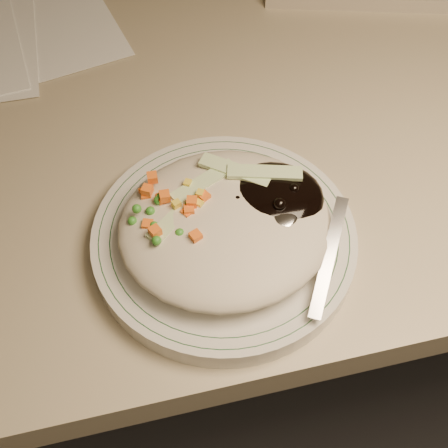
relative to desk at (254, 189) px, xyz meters
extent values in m
cube|color=tan|center=(0.00, 0.00, 0.18)|extent=(1.40, 0.70, 0.04)
cylinder|color=silver|center=(-0.09, -0.22, 0.21)|extent=(0.25, 0.25, 0.02)
torus|color=#144723|center=(-0.09, -0.22, 0.22)|extent=(0.23, 0.23, 0.00)
torus|color=#144723|center=(-0.09, -0.22, 0.22)|extent=(0.21, 0.21, 0.00)
ellipsoid|color=#B2A990|center=(-0.09, -0.22, 0.24)|extent=(0.19, 0.18, 0.04)
ellipsoid|color=black|center=(-0.05, -0.21, 0.25)|extent=(0.10, 0.09, 0.03)
ellipsoid|color=orange|center=(-0.14, -0.20, 0.24)|extent=(0.08, 0.08, 0.02)
sphere|color=black|center=(-0.08, -0.21, 0.25)|extent=(0.01, 0.01, 0.01)
sphere|color=black|center=(-0.05, -0.20, 0.25)|extent=(0.01, 0.01, 0.01)
sphere|color=black|center=(-0.03, -0.21, 0.26)|extent=(0.01, 0.01, 0.01)
sphere|color=black|center=(-0.04, -0.19, 0.25)|extent=(0.01, 0.01, 0.01)
sphere|color=black|center=(-0.05, -0.22, 0.26)|extent=(0.01, 0.01, 0.01)
sphere|color=black|center=(-0.05, -0.21, 0.25)|extent=(0.01, 0.01, 0.01)
sphere|color=black|center=(-0.04, -0.20, 0.25)|extent=(0.01, 0.01, 0.01)
cube|color=orange|center=(-0.14, -0.19, 0.26)|extent=(0.01, 0.01, 0.01)
cube|color=orange|center=(-0.13, -0.22, 0.25)|extent=(0.01, 0.01, 0.01)
cube|color=orange|center=(-0.16, -0.18, 0.26)|extent=(0.01, 0.01, 0.01)
cube|color=orange|center=(-0.12, -0.20, 0.26)|extent=(0.01, 0.01, 0.01)
cube|color=orange|center=(-0.12, -0.21, 0.26)|extent=(0.01, 0.01, 0.01)
cube|color=orange|center=(-0.16, -0.17, 0.25)|extent=(0.01, 0.01, 0.01)
cube|color=orange|center=(-0.14, -0.19, 0.26)|extent=(0.01, 0.01, 0.01)
cube|color=orange|center=(-0.13, -0.21, 0.26)|extent=(0.01, 0.01, 0.01)
cube|color=orange|center=(-0.11, -0.20, 0.26)|extent=(0.01, 0.01, 0.01)
cube|color=orange|center=(-0.15, -0.17, 0.26)|extent=(0.01, 0.01, 0.01)
cube|color=orange|center=(-0.16, -0.23, 0.26)|extent=(0.01, 0.01, 0.01)
cube|color=orange|center=(-0.12, -0.24, 0.26)|extent=(0.01, 0.01, 0.01)
cube|color=orange|center=(-0.16, -0.21, 0.25)|extent=(0.01, 0.01, 0.01)
cube|color=orange|center=(-0.16, -0.18, 0.25)|extent=(0.01, 0.01, 0.01)
sphere|color=#388C28|center=(-0.12, -0.20, 0.25)|extent=(0.01, 0.01, 0.01)
sphere|color=#388C28|center=(-0.16, -0.24, 0.26)|extent=(0.01, 0.01, 0.01)
sphere|color=#388C28|center=(-0.16, -0.20, 0.26)|extent=(0.01, 0.01, 0.01)
sphere|color=#388C28|center=(-0.17, -0.20, 0.26)|extent=(0.01, 0.01, 0.01)
sphere|color=#388C28|center=(-0.13, -0.20, 0.25)|extent=(0.01, 0.01, 0.01)
sphere|color=#388C28|center=(-0.12, -0.23, 0.25)|extent=(0.01, 0.01, 0.01)
sphere|color=#388C28|center=(-0.14, -0.21, 0.25)|extent=(0.01, 0.01, 0.01)
sphere|color=#388C28|center=(-0.15, -0.22, 0.25)|extent=(0.01, 0.01, 0.01)
sphere|color=#388C28|center=(-0.17, -0.20, 0.25)|extent=(0.01, 0.01, 0.01)
sphere|color=#388C28|center=(-0.15, -0.19, 0.26)|extent=(0.01, 0.01, 0.01)
sphere|color=#388C28|center=(-0.15, -0.19, 0.26)|extent=(0.01, 0.01, 0.01)
sphere|color=#388C28|center=(-0.16, -0.22, 0.25)|extent=(0.01, 0.01, 0.01)
sphere|color=#388C28|center=(-0.14, -0.23, 0.26)|extent=(0.01, 0.01, 0.01)
sphere|color=#388C28|center=(-0.10, -0.18, 0.25)|extent=(0.01, 0.01, 0.01)
cube|color=yellow|center=(-0.13, -0.20, 0.25)|extent=(0.01, 0.01, 0.01)
cube|color=yellow|center=(-0.11, -0.21, 0.26)|extent=(0.01, 0.01, 0.01)
cube|color=yellow|center=(-0.14, -0.19, 0.25)|extent=(0.01, 0.01, 0.01)
cube|color=yellow|center=(-0.13, -0.20, 0.26)|extent=(0.01, 0.01, 0.01)
cube|color=yellow|center=(-0.14, -0.21, 0.25)|extent=(0.01, 0.01, 0.01)
cube|color=yellow|center=(-0.11, -0.20, 0.26)|extent=(0.01, 0.01, 0.01)
cube|color=yellow|center=(-0.12, -0.18, 0.26)|extent=(0.01, 0.01, 0.01)
cube|color=yellow|center=(-0.13, -0.21, 0.25)|extent=(0.01, 0.01, 0.01)
cube|color=#B2D18C|center=(-0.10, -0.18, 0.26)|extent=(0.07, 0.04, 0.00)
cube|color=#B2D18C|center=(-0.07, -0.18, 0.26)|extent=(0.06, 0.05, 0.00)
cube|color=#B2D18C|center=(-0.13, -0.21, 0.26)|extent=(0.06, 0.05, 0.00)
cube|color=#B2D18C|center=(-0.05, -0.19, 0.26)|extent=(0.07, 0.03, 0.00)
cube|color=#B2D18C|center=(-0.09, -0.23, 0.25)|extent=(0.07, 0.04, 0.00)
ellipsoid|color=silver|center=(-0.05, -0.23, 0.25)|extent=(0.05, 0.06, 0.01)
cube|color=silver|center=(-0.02, -0.27, 0.24)|extent=(0.07, 0.10, 0.03)
camera|label=1|loc=(-0.17, -0.53, 0.69)|focal=50.00mm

